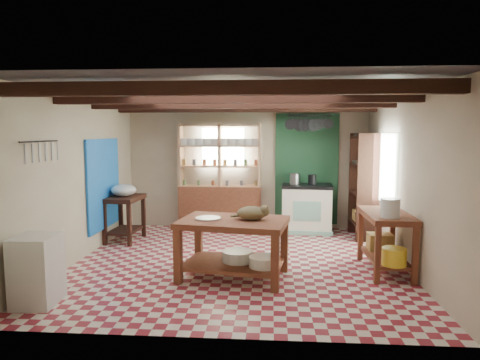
# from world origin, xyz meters

# --- Properties ---
(floor) EXTENTS (5.00, 5.00, 0.02)m
(floor) POSITION_xyz_m (0.00, 0.00, -0.01)
(floor) COLOR maroon
(floor) RESTS_ON ground
(ceiling) EXTENTS (5.00, 5.00, 0.02)m
(ceiling) POSITION_xyz_m (0.00, 0.00, 2.60)
(ceiling) COLOR #4C4C51
(ceiling) RESTS_ON wall_back
(wall_back) EXTENTS (5.00, 0.04, 2.60)m
(wall_back) POSITION_xyz_m (0.00, 2.50, 1.30)
(wall_back) COLOR beige
(wall_back) RESTS_ON floor
(wall_front) EXTENTS (5.00, 0.04, 2.60)m
(wall_front) POSITION_xyz_m (0.00, -2.50, 1.30)
(wall_front) COLOR beige
(wall_front) RESTS_ON floor
(wall_left) EXTENTS (0.04, 5.00, 2.60)m
(wall_left) POSITION_xyz_m (-2.50, 0.00, 1.30)
(wall_left) COLOR beige
(wall_left) RESTS_ON floor
(wall_right) EXTENTS (0.04, 5.00, 2.60)m
(wall_right) POSITION_xyz_m (2.50, 0.00, 1.30)
(wall_right) COLOR beige
(wall_right) RESTS_ON floor
(ceiling_beams) EXTENTS (5.00, 3.80, 0.15)m
(ceiling_beams) POSITION_xyz_m (0.00, 0.00, 2.48)
(ceiling_beams) COLOR #351A12
(ceiling_beams) RESTS_ON ceiling
(blue_wall_patch) EXTENTS (0.04, 1.40, 1.60)m
(blue_wall_patch) POSITION_xyz_m (-2.47, 0.90, 1.10)
(blue_wall_patch) COLOR blue
(blue_wall_patch) RESTS_ON wall_left
(green_wall_patch) EXTENTS (1.30, 0.04, 2.30)m
(green_wall_patch) POSITION_xyz_m (1.25, 2.47, 1.25)
(green_wall_patch) COLOR #1C472B
(green_wall_patch) RESTS_ON wall_back
(window_back) EXTENTS (0.90, 0.02, 0.80)m
(window_back) POSITION_xyz_m (-0.50, 2.48, 1.70)
(window_back) COLOR silver
(window_back) RESTS_ON wall_back
(window_right) EXTENTS (0.02, 1.30, 1.20)m
(window_right) POSITION_xyz_m (2.48, 1.00, 1.40)
(window_right) COLOR silver
(window_right) RESTS_ON wall_right
(utensil_rail) EXTENTS (0.06, 0.90, 0.28)m
(utensil_rail) POSITION_xyz_m (-2.44, -1.20, 1.78)
(utensil_rail) COLOR black
(utensil_rail) RESTS_ON wall_left
(pot_rack) EXTENTS (0.86, 0.12, 0.36)m
(pot_rack) POSITION_xyz_m (1.25, 2.05, 2.18)
(pot_rack) COLOR black
(pot_rack) RESTS_ON ceiling
(shelving_unit) EXTENTS (1.70, 0.34, 2.20)m
(shelving_unit) POSITION_xyz_m (-0.55, 2.31, 1.10)
(shelving_unit) COLOR tan
(shelving_unit) RESTS_ON floor
(tall_rack) EXTENTS (0.40, 0.86, 2.00)m
(tall_rack) POSITION_xyz_m (2.28, 1.80, 1.00)
(tall_rack) COLOR #351A12
(tall_rack) RESTS_ON floor
(work_table) EXTENTS (1.59, 1.20, 0.82)m
(work_table) POSITION_xyz_m (-0.00, -0.71, 0.41)
(work_table) COLOR brown
(work_table) RESTS_ON floor
(stove) EXTENTS (1.04, 0.74, 0.97)m
(stove) POSITION_xyz_m (1.24, 2.15, 0.48)
(stove) COLOR #EEE5CE
(stove) RESTS_ON floor
(prep_table) EXTENTS (0.62, 0.86, 0.84)m
(prep_table) POSITION_xyz_m (-2.20, 1.17, 0.42)
(prep_table) COLOR #351A12
(prep_table) RESTS_ON floor
(white_cabinet) EXTENTS (0.49, 0.57, 0.82)m
(white_cabinet) POSITION_xyz_m (-2.22, -1.79, 0.41)
(white_cabinet) COLOR silver
(white_cabinet) RESTS_ON floor
(right_counter) EXTENTS (0.60, 1.21, 0.86)m
(right_counter) POSITION_xyz_m (2.18, -0.28, 0.43)
(right_counter) COLOR brown
(right_counter) RESTS_ON floor
(cat) EXTENTS (0.41, 0.31, 0.19)m
(cat) POSITION_xyz_m (0.25, -0.70, 0.91)
(cat) COLOR olive
(cat) RESTS_ON work_table
(steel_tray) EXTENTS (0.41, 0.41, 0.02)m
(steel_tray) POSITION_xyz_m (-0.35, -0.70, 0.83)
(steel_tray) COLOR #94949A
(steel_tray) RESTS_ON work_table
(basin_large) EXTENTS (0.50, 0.50, 0.15)m
(basin_large) POSITION_xyz_m (0.06, -0.67, 0.29)
(basin_large) COLOR silver
(basin_large) RESTS_ON work_table
(basin_small) EXTENTS (0.46, 0.46, 0.14)m
(basin_small) POSITION_xyz_m (0.43, -0.89, 0.29)
(basin_small) COLOR silver
(basin_small) RESTS_ON work_table
(kettle_left) EXTENTS (0.21, 0.21, 0.23)m
(kettle_left) POSITION_xyz_m (0.99, 2.17, 1.08)
(kettle_left) COLOR #94949A
(kettle_left) RESTS_ON stove
(kettle_right) EXTENTS (0.17, 0.17, 0.20)m
(kettle_right) POSITION_xyz_m (1.34, 2.14, 1.07)
(kettle_right) COLOR black
(kettle_right) RESTS_ON stove
(enamel_bowl) EXTENTS (0.48, 0.48, 0.23)m
(enamel_bowl) POSITION_xyz_m (-2.20, 1.17, 0.95)
(enamel_bowl) COLOR silver
(enamel_bowl) RESTS_ON prep_table
(white_bucket) EXTENTS (0.26, 0.26, 0.26)m
(white_bucket) POSITION_xyz_m (2.13, -0.63, 0.99)
(white_bucket) COLOR silver
(white_bucket) RESTS_ON right_counter
(wicker_basket) EXTENTS (0.36, 0.29, 0.25)m
(wicker_basket) POSITION_xyz_m (2.18, 0.02, 0.36)
(wicker_basket) COLOR #B08647
(wicker_basket) RESTS_ON right_counter
(yellow_tub) EXTENTS (0.32, 0.32, 0.24)m
(yellow_tub) POSITION_xyz_m (2.18, -0.73, 0.35)
(yellow_tub) COLOR yellow
(yellow_tub) RESTS_ON right_counter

